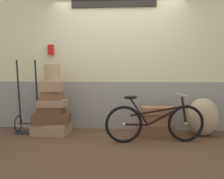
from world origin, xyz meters
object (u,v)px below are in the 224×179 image
(suitcase_1, at_px, (52,118))
(bicycle, at_px, (155,122))
(suitcase_2, at_px, (51,110))
(suitcase_0, at_px, (51,129))
(suitcase_5, at_px, (52,86))
(suitcase_4, at_px, (53,95))
(wicker_basket, at_px, (52,73))
(burlap_sack, at_px, (203,117))
(suitcase_7, at_px, (156,119))
(suitcase_3, at_px, (53,103))
(luggage_trolley, at_px, (28,116))
(suitcase_8, at_px, (157,110))
(suitcase_6, at_px, (155,130))

(suitcase_1, height_order, bicycle, bicycle)
(suitcase_2, bearing_deg, suitcase_0, 109.05)
(suitcase_5, xyz_separation_m, bicycle, (1.80, -0.36, -0.56))
(suitcase_0, relative_size, suitcase_4, 1.72)
(wicker_basket, distance_m, burlap_sack, 2.82)
(suitcase_1, bearing_deg, suitcase_7, -6.49)
(suitcase_4, bearing_deg, suitcase_3, -53.85)
(luggage_trolley, bearing_deg, suitcase_2, -16.66)
(suitcase_7, distance_m, bicycle, 0.40)
(suitcase_8, distance_m, bicycle, 0.40)
(burlap_sack, bearing_deg, suitcase_0, -178.19)
(suitcase_1, height_order, suitcase_3, suitcase_3)
(suitcase_4, xyz_separation_m, luggage_trolley, (-0.52, 0.13, -0.41))
(suitcase_5, bearing_deg, suitcase_1, 124.18)
(suitcase_6, xyz_separation_m, luggage_trolley, (-2.37, 0.12, 0.20))
(suitcase_4, distance_m, suitcase_8, 1.90)
(suitcase_2, bearing_deg, luggage_trolley, 160.97)
(suitcase_7, bearing_deg, suitcase_1, 175.62)
(suitcase_3, relative_size, wicker_basket, 1.62)
(suitcase_1, relative_size, suitcase_3, 1.33)
(suitcase_3, xyz_separation_m, suitcase_8, (1.88, -0.01, -0.11))
(suitcase_1, distance_m, bicycle, 1.87)
(suitcase_6, height_order, luggage_trolley, luggage_trolley)
(suitcase_0, xyz_separation_m, suitcase_2, (0.01, -0.02, 0.35))
(suitcase_7, height_order, luggage_trolley, luggage_trolley)
(suitcase_6, bearing_deg, suitcase_4, 178.56)
(suitcase_2, distance_m, suitcase_8, 1.91)
(suitcase_4, bearing_deg, suitcase_2, -145.76)
(suitcase_4, relative_size, suitcase_6, 0.58)
(suitcase_7, relative_size, burlap_sack, 0.77)
(luggage_trolley, bearing_deg, suitcase_6, -2.97)
(suitcase_4, relative_size, luggage_trolley, 0.27)
(suitcase_0, relative_size, suitcase_2, 1.40)
(suitcase_0, height_order, suitcase_1, suitcase_1)
(suitcase_8, relative_size, burlap_sack, 0.81)
(suitcase_7, bearing_deg, suitcase_0, 175.93)
(wicker_basket, distance_m, bicycle, 2.01)
(suitcase_2, distance_m, suitcase_7, 1.90)
(luggage_trolley, bearing_deg, burlap_sack, -0.84)
(burlap_sack, bearing_deg, suitcase_2, -177.86)
(suitcase_4, height_order, suitcase_6, suitcase_4)
(luggage_trolley, height_order, burlap_sack, luggage_trolley)
(suitcase_7, relative_size, luggage_trolley, 0.38)
(suitcase_1, xyz_separation_m, suitcase_3, (0.03, -0.02, 0.27))
(suitcase_0, xyz_separation_m, suitcase_8, (1.92, -0.02, 0.37))
(suitcase_0, bearing_deg, bicycle, -7.73)
(suitcase_4, relative_size, suitcase_5, 0.98)
(suitcase_6, bearing_deg, suitcase_7, -11.38)
(suitcase_5, bearing_deg, suitcase_3, 58.18)
(suitcase_5, distance_m, suitcase_7, 1.96)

